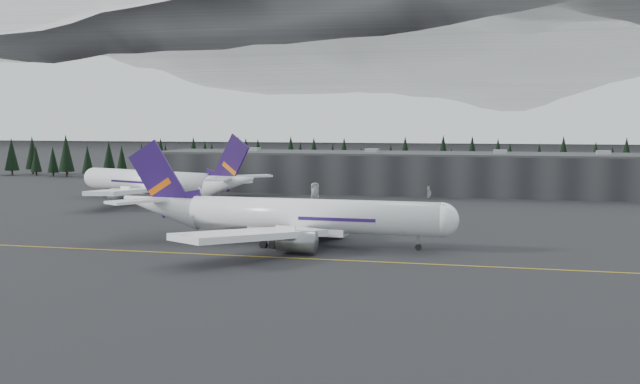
% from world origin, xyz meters
% --- Properties ---
extents(ground, '(1400.00, 1400.00, 0.00)m').
position_xyz_m(ground, '(0.00, 0.00, 0.00)').
color(ground, black).
rests_on(ground, ground).
extents(taxiline, '(400.00, 0.40, 0.02)m').
position_xyz_m(taxiline, '(0.00, -2.00, 0.01)').
color(taxiline, gold).
rests_on(taxiline, ground).
extents(terminal, '(160.00, 30.00, 12.60)m').
position_xyz_m(terminal, '(0.00, 125.00, 6.30)').
color(terminal, black).
rests_on(terminal, ground).
extents(treeline, '(360.00, 20.00, 15.00)m').
position_xyz_m(treeline, '(0.00, 162.00, 7.50)').
color(treeline, black).
rests_on(treeline, ground).
extents(mountain_ridge, '(4400.00, 900.00, 420.00)m').
position_xyz_m(mountain_ridge, '(0.00, 1000.00, 0.00)').
color(mountain_ridge, white).
rests_on(mountain_ridge, ground).
extents(jet_main, '(64.45, 59.48, 18.95)m').
position_xyz_m(jet_main, '(-4.69, 11.73, 5.34)').
color(jet_main, white).
rests_on(jet_main, ground).
extents(jet_parked, '(63.07, 56.37, 19.20)m').
position_xyz_m(jet_parked, '(-60.17, 77.60, 5.42)').
color(jet_parked, white).
rests_on(jet_parked, ground).
extents(gse_vehicle_a, '(3.34, 5.20, 1.33)m').
position_xyz_m(gse_vehicle_a, '(-20.99, 95.48, 0.67)').
color(gse_vehicle_a, silver).
rests_on(gse_vehicle_a, ground).
extents(gse_vehicle_b, '(3.86, 1.87, 1.27)m').
position_xyz_m(gse_vehicle_b, '(10.79, 104.87, 0.64)').
color(gse_vehicle_b, silver).
rests_on(gse_vehicle_b, ground).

